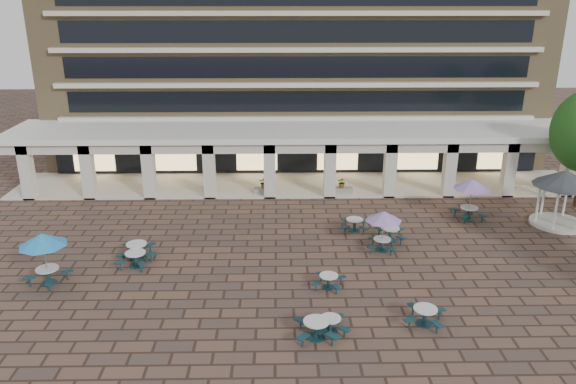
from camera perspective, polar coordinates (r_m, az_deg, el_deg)
name	(u,v)px	position (r m, az deg, el deg)	size (l,w,h in m)	color
ground	(309,281)	(28.67, 2.11, -9.05)	(120.00, 120.00, 0.00)	brown
apartment_building	(295,6)	(50.61, 0.71, 18.34)	(40.00, 15.50, 25.20)	#957D54
retail_arcade	(299,147)	(41.36, 1.09, 4.57)	(42.00, 6.60, 4.40)	white
picnic_table_1	(330,323)	(24.68, 4.32, -13.17)	(1.68, 1.68, 0.69)	#14343D
picnic_table_2	(316,328)	(24.21, 2.88, -13.61)	(1.91, 1.91, 0.83)	#14343D
picnic_table_4	(43,242)	(29.93, -23.65, -4.64)	(2.34, 2.34, 2.70)	#14343D
picnic_table_5	(136,258)	(30.95, -15.22, -6.49)	(2.07, 2.07, 0.81)	#14343D
picnic_table_6	(384,218)	(31.46, 9.69, -2.59)	(2.05, 2.05, 2.36)	#14343D
picnic_table_7	(425,315)	(25.79, 13.74, -12.01)	(2.12, 2.12, 0.79)	#14343D
picnic_table_9	(329,280)	(27.95, 4.15, -8.92)	(1.85, 1.85, 0.70)	#14343D
picnic_table_10	(390,233)	(33.43, 10.33, -4.10)	(1.94, 1.94, 0.80)	#14343D
picnic_table_11	(472,186)	(37.07, 18.18, 0.62)	(2.34, 2.34, 2.70)	#14343D
picnic_table_12	(137,249)	(31.90, -15.11, -5.63)	(1.94, 1.94, 0.84)	#14343D
picnic_table_13	(355,224)	(34.43, 6.78, -3.22)	(1.88, 1.88, 0.77)	#14343D
gazebo	(564,184)	(38.32, 26.25, 0.70)	(3.77, 3.77, 3.51)	beige
planter_left	(264,187)	(40.24, -2.41, 0.51)	(1.50, 0.76, 1.34)	gray
planter_right	(342,187)	(40.50, 5.51, 0.49)	(1.50, 0.76, 1.29)	gray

